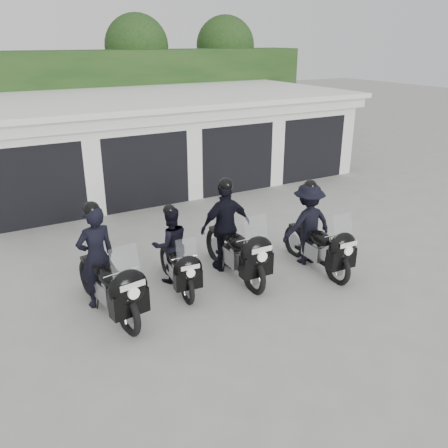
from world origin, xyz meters
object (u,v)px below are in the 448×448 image
police_bike_c (230,233)px  police_bike_a (105,271)px  police_bike_d (312,230)px  police_bike_b (174,252)px

police_bike_c → police_bike_a: bearing=-173.4°
police_bike_d → police_bike_b: bearing=169.2°
police_bike_a → police_bike_b: (1.51, 0.37, -0.12)m
police_bike_b → police_bike_a: bearing=-160.6°
police_bike_c → police_bike_d: size_ratio=1.07×
police_bike_b → police_bike_c: size_ratio=0.81×
police_bike_c → police_bike_d: police_bike_c is taller
police_bike_c → police_bike_d: bearing=-17.7°
police_bike_b → police_bike_d: bearing=-7.5°
police_bike_a → police_bike_c: (2.77, 0.27, 0.06)m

